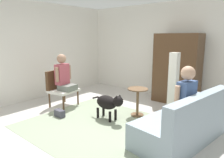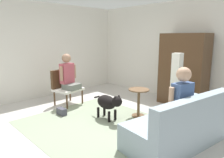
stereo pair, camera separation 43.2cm
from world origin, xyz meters
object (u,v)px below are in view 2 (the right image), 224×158
(round_end_table, at_px, (139,99))
(person_on_armchair, at_px, (68,74))
(couch, at_px, (180,127))
(person_on_couch, at_px, (180,98))
(column_lamp, at_px, (176,86))
(dog, at_px, (108,103))
(armoire_cabinet, at_px, (183,70))
(handbag, at_px, (62,111))
(armchair, at_px, (65,84))

(round_end_table, bearing_deg, person_on_armchair, -159.88)
(couch, xyz_separation_m, person_on_couch, (-0.03, -0.02, 0.49))
(column_lamp, bearing_deg, person_on_couch, -58.29)
(dog, xyz_separation_m, armoire_cabinet, (0.58, 2.08, 0.54))
(person_on_armchair, bearing_deg, couch, 3.38)
(dog, distance_m, handbag, 1.14)
(person_on_couch, relative_size, person_on_armchair, 0.96)
(armoire_cabinet, bearing_deg, armchair, -134.95)
(couch, bearing_deg, dog, -175.62)
(armchair, distance_m, round_end_table, 2.04)
(dog, height_order, armoire_cabinet, armoire_cabinet)
(armchair, distance_m, armoire_cabinet, 3.08)
(couch, xyz_separation_m, armchair, (-3.17, -0.20, 0.21))
(dog, xyz_separation_m, column_lamp, (0.91, 1.15, 0.32))
(person_on_couch, xyz_separation_m, dog, (-1.56, -0.10, -0.42))
(person_on_couch, bearing_deg, handbag, -164.73)
(person_on_couch, xyz_separation_m, armoire_cabinet, (-0.97, 1.98, 0.11))
(armoire_cabinet, xyz_separation_m, handbag, (-1.52, -2.66, -0.84))
(armoire_cabinet, bearing_deg, round_end_table, -99.24)
(round_end_table, relative_size, column_lamp, 0.45)
(couch, xyz_separation_m, column_lamp, (-0.68, 1.03, 0.39))
(person_on_couch, distance_m, handbag, 2.68)
(person_on_armchair, xyz_separation_m, armoire_cabinet, (2.02, 2.14, 0.10))
(person_on_armchair, bearing_deg, dog, 2.27)
(person_on_armchair, height_order, dog, person_on_armchair)
(column_lamp, relative_size, handbag, 5.68)
(armchair, xyz_separation_m, person_on_couch, (3.13, 0.18, 0.28))
(person_on_couch, xyz_separation_m, round_end_table, (-1.22, 0.49, -0.41))
(armoire_cabinet, bearing_deg, couch, -62.81)
(armchair, xyz_separation_m, dog, (1.58, 0.08, -0.15))
(armchair, relative_size, dog, 1.07)
(person_on_couch, relative_size, handbag, 3.44)
(dog, relative_size, column_lamp, 0.61)
(round_end_table, relative_size, handbag, 2.53)
(couch, bearing_deg, armoire_cabinet, 117.19)
(couch, bearing_deg, person_on_armchair, -176.62)
(couch, distance_m, person_on_couch, 0.49)
(person_on_armchair, relative_size, dog, 1.05)
(column_lamp, bearing_deg, handbag, -136.76)
(dog, distance_m, column_lamp, 1.50)
(armoire_cabinet, distance_m, handbag, 3.18)
(person_on_couch, xyz_separation_m, column_lamp, (-0.65, 1.05, -0.10))
(person_on_armchair, height_order, armoire_cabinet, armoire_cabinet)
(dog, xyz_separation_m, handbag, (-0.94, -0.58, -0.30))
(person_on_armchair, relative_size, round_end_table, 1.42)
(dog, relative_size, handbag, 3.44)
(person_on_armchair, relative_size, column_lamp, 0.63)
(armchair, distance_m, handbag, 0.93)
(person_on_armchair, xyz_separation_m, column_lamp, (2.34, 1.21, -0.11))
(person_on_couch, height_order, armoire_cabinet, armoire_cabinet)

